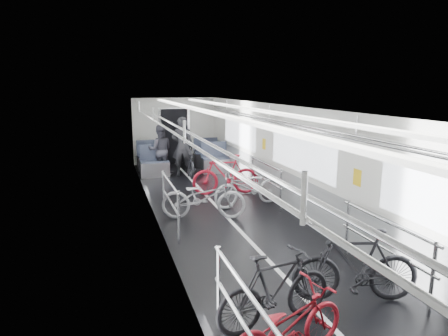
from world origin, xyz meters
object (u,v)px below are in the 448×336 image
(bike_left_near, at_px, (287,325))
(bike_right_far, at_px, (226,175))
(bike_right_mid, at_px, (249,187))
(bike_aisle, at_px, (189,161))
(bike_left_mid, at_px, (275,289))
(bike_left_far, at_px, (204,197))
(bike_right_near, at_px, (356,266))
(person_standing, at_px, (183,147))
(person_seated, at_px, (160,150))

(bike_left_near, height_order, bike_right_far, bike_right_far)
(bike_left_near, bearing_deg, bike_right_mid, -31.23)
(bike_right_mid, xyz_separation_m, bike_aisle, (-0.67, 3.65, -0.00))
(bike_right_mid, bearing_deg, bike_aisle, -179.49)
(bike_left_mid, bearing_deg, bike_left_far, -11.68)
(bike_left_far, bearing_deg, bike_right_near, -148.41)
(bike_aisle, xyz_separation_m, person_standing, (-0.20, 0.00, 0.48))
(bike_left_far, xyz_separation_m, person_seated, (-0.28, 4.58, 0.34))
(bike_aisle, bearing_deg, bike_left_near, -92.04)
(bike_left_near, distance_m, bike_left_far, 4.70)
(bike_right_near, distance_m, person_standing, 8.15)
(bike_right_near, distance_m, bike_aisle, 8.13)
(bike_right_near, relative_size, bike_right_mid, 0.94)
(bike_right_mid, height_order, person_seated, person_seated)
(bike_right_near, bearing_deg, bike_right_mid, -166.47)
(bike_left_mid, distance_m, bike_right_mid, 4.87)
(bike_left_far, relative_size, bike_right_far, 1.02)
(bike_left_far, xyz_separation_m, bike_right_near, (1.10, -3.88, 0.03))
(bike_right_far, bearing_deg, bike_left_far, -23.96)
(bike_right_mid, height_order, bike_aisle, bike_right_mid)
(bike_left_mid, bearing_deg, bike_left_near, 157.74)
(bike_right_near, bearing_deg, bike_left_near, -44.19)
(bike_left_mid, xyz_separation_m, bike_right_far, (1.17, 5.82, 0.06))
(bike_left_mid, bearing_deg, bike_aisle, -14.63)
(bike_left_mid, height_order, bike_right_mid, bike_left_mid)
(bike_left_mid, height_order, bike_left_far, bike_left_far)
(bike_left_near, height_order, bike_aisle, bike_aisle)
(bike_right_far, xyz_separation_m, person_standing, (-0.65, 2.49, 0.41))
(bike_aisle, relative_size, person_standing, 0.94)
(bike_left_near, relative_size, bike_aisle, 0.85)
(bike_aisle, bearing_deg, bike_right_near, -82.90)
(bike_left_near, height_order, bike_right_mid, bike_right_mid)
(bike_right_near, xyz_separation_m, bike_aisle, (-0.53, 8.11, -0.04))
(bike_left_mid, height_order, person_standing, person_standing)
(bike_left_near, bearing_deg, person_seated, -15.08)
(person_seated, bearing_deg, person_standing, 161.32)
(bike_right_near, bearing_deg, person_standing, -159.51)
(bike_left_near, xyz_separation_m, bike_left_mid, (0.13, 0.60, 0.08))
(bike_left_near, bearing_deg, bike_right_near, -74.73)
(bike_right_near, bearing_deg, bike_left_far, -148.77)
(bike_left_mid, height_order, bike_right_near, bike_right_near)
(bike_left_far, bearing_deg, person_seated, 19.30)
(bike_left_near, height_order, bike_left_mid, bike_left_mid)
(bike_left_near, bearing_deg, bike_right_far, -26.62)
(bike_left_mid, bearing_deg, person_seated, -8.77)
(bike_left_near, bearing_deg, bike_left_mid, -27.69)
(bike_left_near, distance_m, bike_aisle, 8.96)
(bike_left_mid, relative_size, bike_aisle, 0.88)
(bike_left_near, relative_size, bike_left_mid, 0.96)
(person_seated, bearing_deg, bike_right_near, 108.45)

